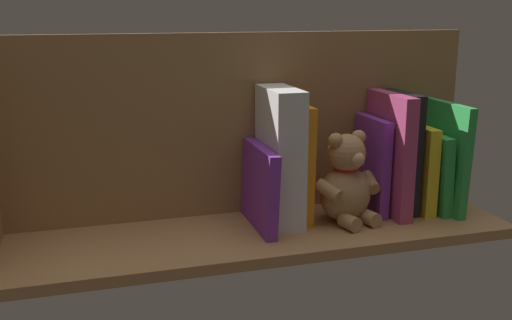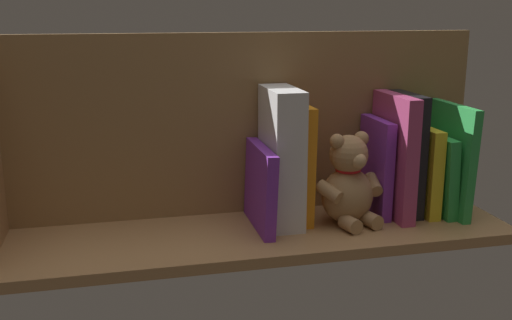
{
  "view_description": "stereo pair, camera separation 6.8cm",
  "coord_description": "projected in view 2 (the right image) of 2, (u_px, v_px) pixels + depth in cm",
  "views": [
    {
      "loc": [
        33.61,
        113.25,
        44.7
      ],
      "look_at": [
        0.0,
        0.0,
        14.81
      ],
      "focal_mm": 42.67,
      "sensor_mm": 36.0,
      "label": 1
    },
    {
      "loc": [
        27.08,
        114.98,
        44.7
      ],
      "look_at": [
        0.0,
        0.0,
        14.81
      ],
      "focal_mm": 42.67,
      "sensor_mm": 36.0,
      "label": 2
    }
  ],
  "objects": [
    {
      "name": "ground_plane",
      "position": [
        256.0,
        234.0,
        1.26
      ],
      "size": [
        105.79,
        29.33,
        2.2
      ],
      "primitive_type": "cube",
      "color": "#A87A4C"
    },
    {
      "name": "shelf_back_panel",
      "position": [
        243.0,
        125.0,
        1.32
      ],
      "size": [
        105.79,
        1.5,
        39.45
      ],
      "primitive_type": "cube",
      "color": "#987144",
      "rests_on": "ground_plane"
    },
    {
      "name": "book_0",
      "position": [
        449.0,
        158.0,
        1.34
      ],
      "size": [
        2.75,
        18.8,
        24.29
      ],
      "primitive_type": "cube",
      "rotation": [
        0.0,
        -0.03,
        0.0
      ],
      "color": "green",
      "rests_on": "ground_plane"
    },
    {
      "name": "book_1",
      "position": [
        434.0,
        173.0,
        1.35
      ],
      "size": [
        3.09,
        16.82,
        17.6
      ],
      "primitive_type": "cube",
      "rotation": [
        0.0,
        0.04,
        0.0
      ],
      "color": "green",
      "rests_on": "ground_plane"
    },
    {
      "name": "book_2",
      "position": [
        420.0,
        169.0,
        1.35
      ],
      "size": [
        2.74,
        15.65,
        19.34
      ],
      "primitive_type": "cube",
      "color": "yellow",
      "rests_on": "ground_plane"
    },
    {
      "name": "book_3",
      "position": [
        406.0,
        153.0,
        1.34
      ],
      "size": [
        3.01,
        14.38,
        26.54
      ],
      "primitive_type": "cube",
      "color": "black",
      "rests_on": "ground_plane"
    },
    {
      "name": "book_4",
      "position": [
        394.0,
        156.0,
        1.32
      ],
      "size": [
        3.08,
        17.52,
        26.66
      ],
      "primitive_type": "cube",
      "color": "#B23F72",
      "rests_on": "ground_plane"
    },
    {
      "name": "book_5",
      "position": [
        376.0,
        167.0,
        1.33
      ],
      "size": [
        2.4,
        13.96,
        21.26
      ],
      "primitive_type": "cube",
      "rotation": [
        0.0,
        -0.01,
        0.0
      ],
      "color": "purple",
      "rests_on": "ground_plane"
    },
    {
      "name": "teddy_bear",
      "position": [
        349.0,
        184.0,
        1.27
      ],
      "size": [
        15.35,
        14.32,
        19.51
      ],
      "rotation": [
        0.0,
        0.0,
        0.25
      ],
      "color": "tan",
      "rests_on": "ground_plane"
    },
    {
      "name": "book_6",
      "position": [
        301.0,
        163.0,
        1.29
      ],
      "size": [
        2.36,
        13.69,
        25.0
      ],
      "primitive_type": "cube",
      "rotation": [
        0.0,
        -0.01,
        0.0
      ],
      "color": "orange",
      "rests_on": "ground_plane"
    },
    {
      "name": "dictionary_thick_white",
      "position": [
        281.0,
        157.0,
        1.26
      ],
      "size": [
        6.28,
        15.82,
        28.67
      ],
      "primitive_type": "cube",
      "color": "silver",
      "rests_on": "ground_plane"
    },
    {
      "name": "book_7",
      "position": [
        260.0,
        187.0,
        1.25
      ],
      "size": [
        2.97,
        19.02,
        17.14
      ],
      "primitive_type": "cube",
      "rotation": [
        0.0,
        -0.04,
        0.0
      ],
      "color": "purple",
      "rests_on": "ground_plane"
    }
  ]
}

